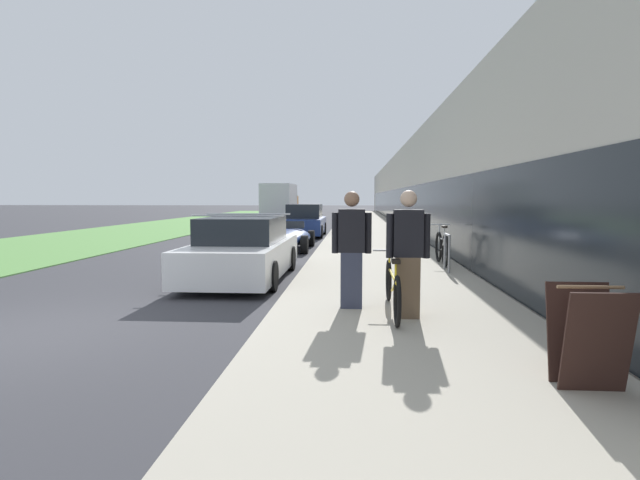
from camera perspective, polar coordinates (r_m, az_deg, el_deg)
The scene contains 14 objects.
ground_plane at distance 7.67m, azimuth -31.55°, elevation -9.48°, with size 220.00×220.00×0.00m, color #38383D.
sidewalk_slab at distance 27.09m, azimuth 5.45°, elevation 1.18°, with size 3.82×70.00×0.15m.
storefront_facade at distance 35.84m, azimuth 16.38°, elevation 5.52°, with size 10.01×70.00×4.68m.
lawn_strip at distance 33.19m, azimuth -16.55°, elevation 1.57°, with size 7.45×70.00×0.03m.
tandem_bicycle at distance 7.28m, azimuth 8.29°, elevation -5.41°, with size 0.52×2.32×0.84m.
person_rider at distance 6.94m, azimuth 10.01°, elevation -1.59°, with size 0.60×0.23×1.75m.
person_bystander at distance 7.47m, azimuth 3.63°, elevation -1.10°, with size 0.59×0.23×1.75m.
bike_rack_hoop at distance 11.56m, azimuth 14.31°, elevation -0.94°, with size 0.05×0.60×0.84m.
cruiser_bike_nearest at distance 12.76m, azimuth 13.76°, elevation -0.86°, with size 0.52×1.74×0.98m.
sandwich_board_sign at distance 5.00m, azimuth 28.31°, elevation -9.65°, with size 0.56×0.56×0.90m.
parked_sedan_curbside at distance 11.15m, azimuth -8.75°, elevation -1.21°, with size 1.96×4.74×1.45m.
vintage_roadster_curbside at distance 17.35m, azimuth -3.86°, elevation 0.27°, with size 1.73×4.29×0.97m.
parked_sedan_far at distance 23.40m, azimuth -1.76°, elevation 2.10°, with size 1.86×4.16×1.50m.
moving_truck at distance 40.30m, azimuth -4.56°, elevation 4.35°, with size 2.38×6.70×2.87m.
Camera 1 is at (4.40, -6.02, 1.81)m, focal length 28.00 mm.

